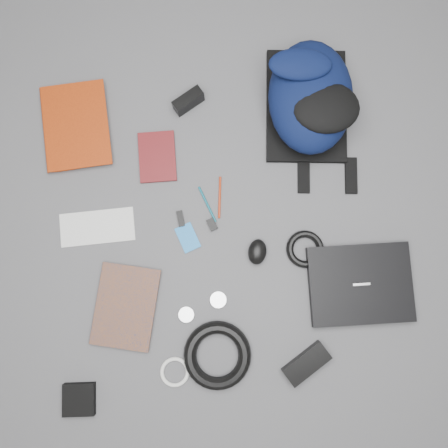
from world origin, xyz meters
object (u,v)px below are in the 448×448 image
object	(u,v)px
comic_book	(96,302)
textbook_red	(43,131)
backpack	(311,97)
mouse	(257,252)
dvd_case	(157,157)
pouch	(79,399)
compact_camera	(188,101)
power_brick	(306,364)
laptop	(360,284)

from	to	relation	value
comic_book	textbook_red	bearing A→B (deg)	117.05
backpack	textbook_red	xyz separation A→B (m)	(-0.86, 0.15, -0.07)
textbook_red	mouse	size ratio (longest dim) A/B	3.54
dvd_case	pouch	distance (m)	0.80
textbook_red	pouch	bearing A→B (deg)	-88.05
comic_book	compact_camera	distance (m)	0.71
dvd_case	compact_camera	bearing A→B (deg)	56.27
textbook_red	comic_book	size ratio (longest dim) A/B	1.12
textbook_red	pouch	distance (m)	0.86
dvd_case	comic_book	bearing A→B (deg)	-115.65
textbook_red	comic_book	distance (m)	0.59
comic_book	compact_camera	size ratio (longest dim) A/B	2.49
power_brick	laptop	bearing A→B (deg)	17.39
laptop	pouch	world-z (taller)	laptop
mouse	pouch	distance (m)	0.71
laptop	backpack	bearing A→B (deg)	101.56
mouse	power_brick	size ratio (longest dim) A/B	0.55
backpack	power_brick	distance (m)	0.83
backpack	compact_camera	size ratio (longest dim) A/B	3.99
comic_book	dvd_case	world-z (taller)	comic_book
comic_book	compact_camera	world-z (taller)	compact_camera
backpack	mouse	distance (m)	0.51
dvd_case	compact_camera	distance (m)	0.21
pouch	laptop	bearing A→B (deg)	6.07
comic_book	power_brick	distance (m)	0.68
textbook_red	dvd_case	xyz separation A→B (m)	(0.34, -0.18, -0.01)
mouse	pouch	xyz separation A→B (m)	(-0.65, -0.29, -0.01)
backpack	comic_book	distance (m)	0.93
power_brick	backpack	bearing A→B (deg)	51.88
compact_camera	dvd_case	bearing A→B (deg)	-154.62
laptop	mouse	world-z (taller)	mouse
backpack	compact_camera	xyz separation A→B (m)	(-0.37, 0.12, -0.06)
power_brick	comic_book	bearing A→B (deg)	127.29
backpack	power_brick	size ratio (longest dim) A/B	2.79
backpack	textbook_red	distance (m)	0.87
backpack	pouch	world-z (taller)	backpack
laptop	dvd_case	distance (m)	0.77
comic_book	laptop	bearing A→B (deg)	12.10
power_brick	pouch	distance (m)	0.71
backpack	compact_camera	world-z (taller)	backpack
dvd_case	compact_camera	xyz separation A→B (m)	(0.15, 0.15, 0.02)
comic_book	dvd_case	size ratio (longest dim) A/B	1.54
laptop	compact_camera	world-z (taller)	compact_camera
textbook_red	dvd_case	size ratio (longest dim) A/B	1.72
comic_book	dvd_case	bearing A→B (deg)	76.87
textbook_red	power_brick	bearing A→B (deg)	-49.11
compact_camera	power_brick	distance (m)	0.92
comic_book	mouse	world-z (taller)	mouse
laptop	mouse	xyz separation A→B (m)	(-0.28, 0.19, 0.01)
compact_camera	mouse	bearing A→B (deg)	-100.92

